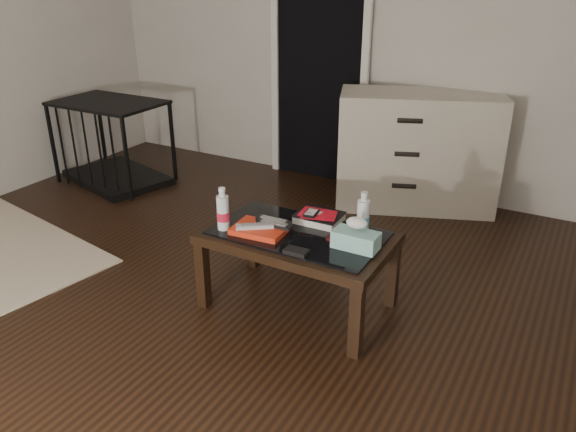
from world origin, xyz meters
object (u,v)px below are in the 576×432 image
Objects in this scene: pet_crate at (115,156)px; water_bottle_right at (363,213)px; water_bottle_left at (223,209)px; tissue_box at (356,240)px; coffee_table at (298,243)px; textbook at (319,218)px; dresser at (417,151)px.

water_bottle_right is (2.66, -0.83, 0.35)m from pet_crate.
water_bottle_left reaches higher than tissue_box.
water_bottle_right is 0.19m from tissue_box.
water_bottle_right is at bearing 25.98° from coffee_table.
textbook is 1.05× the size of water_bottle_left.
water_bottle_left reaches higher than textbook.
water_bottle_left is (-0.37, -0.16, 0.18)m from coffee_table.
dresser is at bearing 96.87° from water_bottle_right.
coffee_table is 0.97× the size of pet_crate.
water_bottle_right is at bearing -1.93° from pet_crate.
water_bottle_right is at bearing -6.93° from textbook.
pet_crate is at bearing 160.22° from textbook.
dresser is at bearing 32.33° from pet_crate.
textbook is at bearing 39.29° from water_bottle_left.
pet_crate is (-2.35, 0.98, -0.17)m from coffee_table.
pet_crate is at bearing 162.70° from water_bottle_right.
dresser is 2.59m from pet_crate.
tissue_box is (0.71, 0.14, -0.07)m from water_bottle_left.
tissue_box is (0.22, -1.75, 0.06)m from dresser.
coffee_table is 0.45m from water_bottle_left.
coffee_table is at bearing -115.04° from dresser.
water_bottle_left is at bearing -168.90° from tissue_box.
coffee_table is 4.00× the size of textbook.
dresser is 1.27× the size of pet_crate.
water_bottle_right is (0.68, 0.31, 0.00)m from water_bottle_left.
pet_crate is 4.31× the size of water_bottle_right.
pet_crate reaches higher than water_bottle_left.
pet_crate is (-2.47, -0.75, -0.22)m from dresser.
water_bottle_right reaches higher than coffee_table.
water_bottle_left is 1.03× the size of tissue_box.
water_bottle_left is (1.98, -1.14, 0.35)m from pet_crate.
tissue_box is at bearing 11.12° from water_bottle_left.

